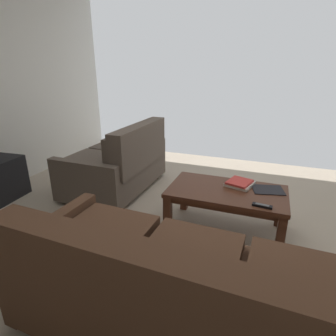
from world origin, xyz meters
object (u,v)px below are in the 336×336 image
at_px(book_stack, 240,183).
at_px(loose_magazine, 268,190).
at_px(sofa_main, 180,293).
at_px(loveseat_near, 119,163).
at_px(tv_remote, 262,206).
at_px(coffee_table, 226,196).

height_order(book_stack, loose_magazine, book_stack).
distance_m(book_stack, loose_magazine, 0.27).
xyz_separation_m(sofa_main, book_stack, (-0.15, -1.43, 0.11)).
bearing_deg(loveseat_near, loose_magazine, 168.55).
height_order(book_stack, tv_remote, book_stack).
bearing_deg(loveseat_near, tv_remote, 157.57).
xyz_separation_m(loveseat_near, coffee_table, (-1.45, 0.49, 0.01)).
height_order(tv_remote, loose_magazine, tv_remote).
height_order(coffee_table, book_stack, book_stack).
bearing_deg(loose_magazine, coffee_table, -84.15).
xyz_separation_m(loveseat_near, tv_remote, (-1.78, 0.73, 0.08)).
height_order(loveseat_near, tv_remote, loveseat_near).
bearing_deg(book_stack, loose_magazine, 175.59).
distance_m(sofa_main, tv_remote, 1.11).
bearing_deg(sofa_main, book_stack, -95.83).
xyz_separation_m(sofa_main, loveseat_near, (1.40, -1.78, 0.01)).
relative_size(tv_remote, loose_magazine, 0.59).
distance_m(loveseat_near, loose_magazine, 1.85).
relative_size(coffee_table, book_stack, 3.66).
relative_size(loveseat_near, coffee_table, 1.25).
xyz_separation_m(coffee_table, book_stack, (-0.10, -0.15, 0.09)).
relative_size(book_stack, loose_magazine, 1.07).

